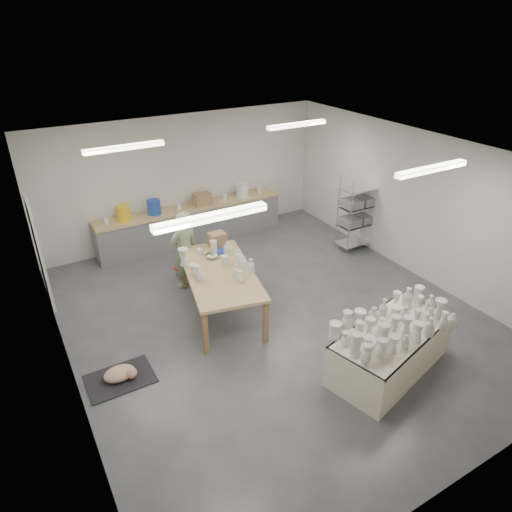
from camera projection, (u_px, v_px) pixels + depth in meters
room at (266, 213)px, 7.53m from camera, size 8.00×8.02×3.00m
back_counter at (192, 223)px, 11.06m from camera, size 4.60×0.60×1.24m
wire_shelf at (358, 212)px, 10.54m from camera, size 0.88×0.48×1.80m
drying_table at (390, 346)px, 7.03m from camera, size 2.27×1.51×1.11m
work_table at (219, 268)px, 8.32m from camera, size 1.66×2.54×1.22m
rug at (120, 379)px, 7.01m from camera, size 1.00×0.70×0.02m
cat at (121, 373)px, 6.96m from camera, size 0.56×0.49×0.20m
potter at (184, 250)px, 9.08m from camera, size 0.65×0.49×1.63m
red_stool at (181, 267)px, 9.53m from camera, size 0.37×0.37×0.32m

